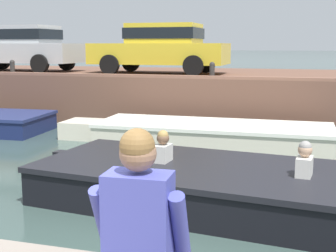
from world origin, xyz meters
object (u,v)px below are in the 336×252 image
car_left_inner_yellow (161,46)px  person_seated_right (141,232)px  car_leftmost_silver (20,46)px  mooring_bollard_west (12,67)px  boat_moored_central_cream (201,134)px  motorboat_passing (259,191)px  mooring_bollard_mid (212,70)px

car_left_inner_yellow → person_seated_right: size_ratio=4.38×
car_leftmost_silver → car_left_inner_yellow: same height
car_leftmost_silver → mooring_bollard_west: bearing=-64.1°
car_leftmost_silver → person_seated_right: bearing=-54.0°
boat_moored_central_cream → person_seated_right: person_seated_right is taller
boat_moored_central_cream → motorboat_passing: motorboat_passing is taller
mooring_bollard_west → motorboat_passing: bearing=-36.7°
boat_moored_central_cream → person_seated_right: size_ratio=6.78×
person_seated_right → car_leftmost_silver: bearing=126.0°
car_left_inner_yellow → person_seated_right: car_left_inner_yellow is taller
mooring_bollard_mid → car_leftmost_silver: bearing=166.1°
mooring_bollard_west → car_left_inner_yellow: bearing=22.4°
car_left_inner_yellow → mooring_bollard_mid: size_ratio=9.50×
car_left_inner_yellow → mooring_bollard_west: car_left_inner_yellow is taller
motorboat_passing → mooring_bollard_mid: 6.44m
motorboat_passing → car_left_inner_yellow: 8.87m
person_seated_right → car_left_inner_yellow: bearing=106.6°
car_left_inner_yellow → boat_moored_central_cream: bearing=-59.4°
mooring_bollard_west → mooring_bollard_mid: 6.19m
motorboat_passing → person_seated_right: size_ratio=7.57×
motorboat_passing → car_leftmost_silver: bearing=139.0°
car_leftmost_silver → mooring_bollard_west: car_leftmost_silver is taller
mooring_bollard_west → person_seated_right: size_ratio=0.46×
motorboat_passing → car_left_inner_yellow: size_ratio=1.73×
mooring_bollard_mid → boat_moored_central_cream: bearing=-86.4°
mooring_bollard_west → car_leftmost_silver: bearing=115.9°
mooring_bollard_west → mooring_bollard_mid: size_ratio=1.00×
boat_moored_central_cream → motorboat_passing: size_ratio=0.90×
car_leftmost_silver → person_seated_right: car_leftmost_silver is taller
motorboat_passing → car_leftmost_silver: 11.96m
boat_moored_central_cream → mooring_bollard_mid: (-0.11, 1.77, 1.42)m
motorboat_passing → person_seated_right: (-0.28, -4.11, 1.01)m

